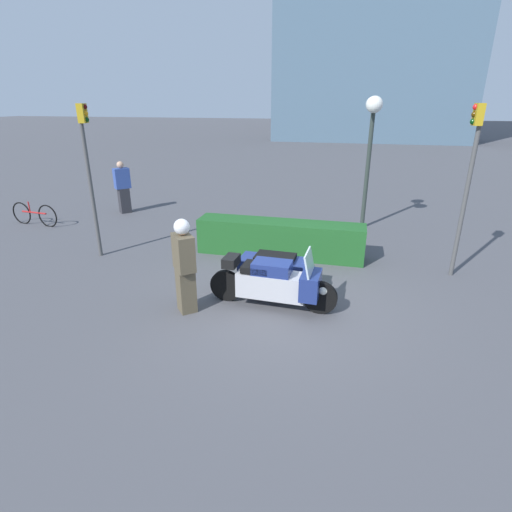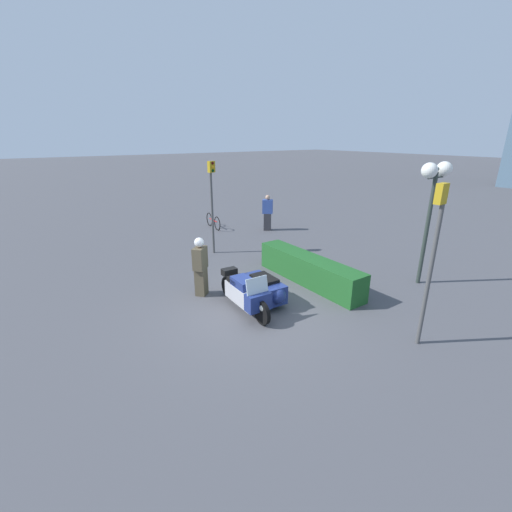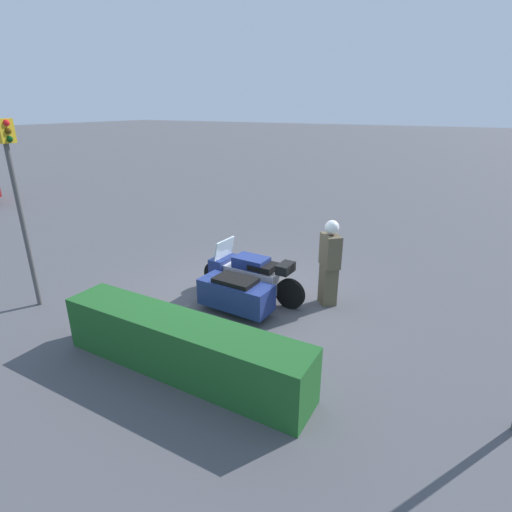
% 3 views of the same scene
% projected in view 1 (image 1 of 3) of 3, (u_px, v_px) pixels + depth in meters
% --- Properties ---
extents(ground_plane, '(160.00, 160.00, 0.00)m').
position_uv_depth(ground_plane, '(281.00, 303.00, 7.45)').
color(ground_plane, '#4C4C51').
extents(police_motorcycle, '(2.37, 1.38, 1.14)m').
position_uv_depth(police_motorcycle, '(279.00, 276.00, 7.51)').
color(police_motorcycle, black).
rests_on(police_motorcycle, ground).
extents(officer_rider, '(0.52, 0.54, 1.71)m').
position_uv_depth(officer_rider, '(184.00, 264.00, 6.89)').
color(officer_rider, brown).
rests_on(officer_rider, ground).
extents(hedge_bush_curbside, '(4.00, 0.72, 0.85)m').
position_uv_depth(hedge_bush_curbside, '(280.00, 239.00, 9.64)').
color(hedge_bush_curbside, '#1E5623').
rests_on(hedge_bush_curbside, ground).
extents(twin_lamp_post, '(0.43, 1.19, 3.66)m').
position_uv_depth(twin_lamp_post, '(372.00, 120.00, 10.80)').
color(twin_lamp_post, '#2D3833').
rests_on(twin_lamp_post, ground).
extents(traffic_light_near, '(0.23, 0.27, 3.49)m').
position_uv_depth(traffic_light_near, '(469.00, 168.00, 7.86)').
color(traffic_light_near, '#4C4C4C').
rests_on(traffic_light_near, ground).
extents(traffic_light_far, '(0.22, 0.29, 3.48)m').
position_uv_depth(traffic_light_far, '(88.00, 160.00, 8.95)').
color(traffic_light_far, '#4C4C4C').
rests_on(traffic_light_far, ground).
extents(pedestrian_bystander, '(0.54, 0.55, 1.70)m').
position_uv_depth(pedestrian_bystander, '(123.00, 187.00, 13.21)').
color(pedestrian_bystander, '#2D2D33').
rests_on(pedestrian_bystander, ground).
extents(bicycle_parked, '(1.69, 0.19, 0.73)m').
position_uv_depth(bicycle_parked, '(34.00, 214.00, 12.04)').
color(bicycle_parked, black).
rests_on(bicycle_parked, ground).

